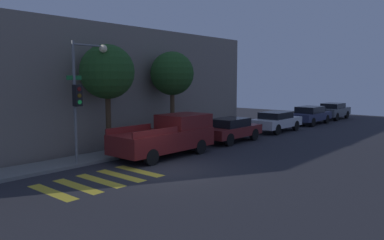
# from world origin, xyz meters

# --- Properties ---
(ground_plane) EXTENTS (60.00, 60.00, 0.00)m
(ground_plane) POSITION_xyz_m (0.00, 0.00, 0.00)
(ground_plane) COLOR #28282D
(sidewalk) EXTENTS (26.00, 1.78, 0.14)m
(sidewalk) POSITION_xyz_m (0.00, 4.09, 0.07)
(sidewalk) COLOR slate
(sidewalk) RESTS_ON ground
(building_row) EXTENTS (26.00, 6.00, 6.59)m
(building_row) POSITION_xyz_m (0.00, 8.38, 3.30)
(building_row) COLOR slate
(building_row) RESTS_ON ground
(crosswalk) EXTENTS (4.23, 2.60, 0.00)m
(crosswalk) POSITION_xyz_m (-2.71, 0.80, 0.00)
(crosswalk) COLOR gold
(crosswalk) RESTS_ON ground
(traffic_light_pole) EXTENTS (2.04, 0.56, 5.33)m
(traffic_light_pole) POSITION_xyz_m (-1.64, 3.37, 3.46)
(traffic_light_pole) COLOR slate
(traffic_light_pole) RESTS_ON ground
(pickup_truck) EXTENTS (5.35, 2.09, 1.96)m
(pickup_truck) POSITION_xyz_m (2.21, 2.10, 0.99)
(pickup_truck) COLOR maroon
(pickup_truck) RESTS_ON ground
(sedan_near_corner) EXTENTS (4.24, 1.81, 1.41)m
(sedan_near_corner) POSITION_xyz_m (7.54, 2.10, 0.76)
(sedan_near_corner) COLOR maroon
(sedan_near_corner) RESTS_ON ground
(sedan_middle) EXTENTS (4.51, 1.83, 1.42)m
(sedan_middle) POSITION_xyz_m (13.16, 2.10, 0.77)
(sedan_middle) COLOR silver
(sedan_middle) RESTS_ON ground
(sedan_far_end) EXTENTS (4.67, 1.86, 1.48)m
(sedan_far_end) POSITION_xyz_m (18.93, 2.10, 0.79)
(sedan_far_end) COLOR #2D3351
(sedan_far_end) RESTS_ON ground
(sedan_tail_of_row) EXTENTS (4.32, 1.80, 1.49)m
(sedan_tail_of_row) POSITION_xyz_m (24.11, 2.10, 0.80)
(sedan_tail_of_row) COLOR #4C5156
(sedan_tail_of_row) RESTS_ON ground
(tree_near_corner) EXTENTS (2.60, 2.60, 5.38)m
(tree_near_corner) POSITION_xyz_m (0.22, 4.16, 4.05)
(tree_near_corner) COLOR #42301E
(tree_near_corner) RESTS_ON ground
(tree_midblock) EXTENTS (2.46, 2.46, 5.27)m
(tree_midblock) POSITION_xyz_m (4.67, 4.16, 4.01)
(tree_midblock) COLOR #4C3823
(tree_midblock) RESTS_ON ground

